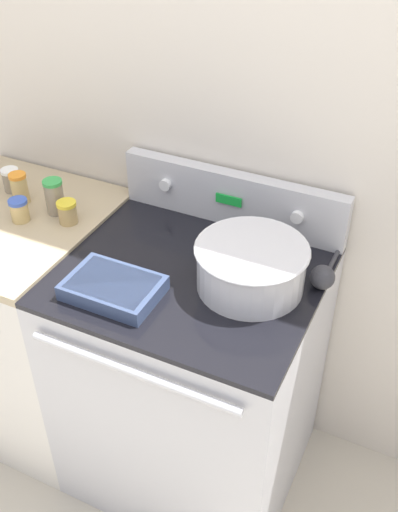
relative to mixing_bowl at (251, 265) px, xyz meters
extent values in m
cube|color=beige|center=(-0.18, 0.35, 0.23)|extent=(8.00, 0.05, 2.50)
cube|color=#BCBCC1|center=(-0.18, -0.02, -0.56)|extent=(0.78, 0.68, 0.92)
cube|color=black|center=(-0.18, -0.02, -0.09)|extent=(0.78, 0.68, 0.02)
cylinder|color=silver|center=(-0.18, -0.38, -0.16)|extent=(0.64, 0.02, 0.02)
cube|color=#BCBCC1|center=(-0.18, 0.29, 0.01)|extent=(0.78, 0.05, 0.19)
cylinder|color=white|center=(-0.42, 0.26, 0.02)|extent=(0.04, 0.02, 0.04)
cylinder|color=white|center=(0.05, 0.26, 0.02)|extent=(0.04, 0.02, 0.04)
cube|color=green|center=(-0.18, 0.26, 0.02)|extent=(0.09, 0.01, 0.03)
cube|color=silver|center=(-0.89, -0.02, -0.56)|extent=(0.63, 0.68, 0.92)
cube|color=tan|center=(-0.89, -0.02, -0.08)|extent=(0.63, 0.68, 0.03)
cylinder|color=silver|center=(0.00, 0.00, -0.01)|extent=(0.31, 0.31, 0.14)
torus|color=silver|center=(0.00, 0.00, 0.05)|extent=(0.33, 0.33, 0.01)
cylinder|color=beige|center=(0.00, 0.00, 0.04)|extent=(0.29, 0.29, 0.02)
cube|color=#38476B|center=(-0.34, -0.20, -0.06)|extent=(0.27, 0.19, 0.05)
cube|color=#D1BC7A|center=(-0.34, -0.20, -0.04)|extent=(0.24, 0.16, 0.03)
cylinder|color=#333338|center=(0.19, 0.23, -0.07)|extent=(0.01, 0.29, 0.01)
sphere|color=#333338|center=(0.19, 0.09, -0.04)|extent=(0.07, 0.07, 0.07)
cylinder|color=tan|center=(-0.67, 0.04, -0.03)|extent=(0.06, 0.06, 0.07)
cylinder|color=yellow|center=(-0.67, 0.04, 0.01)|extent=(0.07, 0.07, 0.01)
cylinder|color=gray|center=(-0.74, 0.07, -0.01)|extent=(0.06, 0.06, 0.11)
cylinder|color=green|center=(-0.74, 0.07, 0.05)|extent=(0.07, 0.07, 0.01)
cylinder|color=tan|center=(-0.82, -0.02, -0.03)|extent=(0.06, 0.06, 0.07)
cylinder|color=#3856B7|center=(-0.82, -0.02, 0.01)|extent=(0.06, 0.06, 0.01)
cylinder|color=tan|center=(-0.89, 0.07, -0.02)|extent=(0.06, 0.06, 0.10)
cylinder|color=orange|center=(-0.89, 0.07, 0.04)|extent=(0.06, 0.06, 0.01)
cylinder|color=gray|center=(-0.97, 0.12, -0.03)|extent=(0.06, 0.06, 0.07)
cylinder|color=white|center=(-0.97, 0.12, 0.01)|extent=(0.06, 0.06, 0.01)
camera|label=1|loc=(0.45, -1.29, 1.04)|focal=42.00mm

